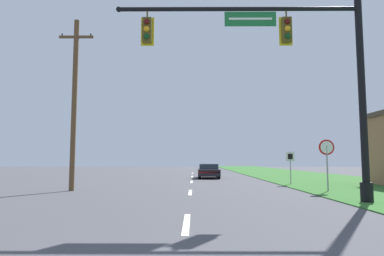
# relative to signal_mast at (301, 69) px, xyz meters

# --- Properties ---
(grass_verge_right) EXTENTS (10.00, 110.00, 0.04)m
(grass_verge_right) POSITION_rel_signal_mast_xyz_m (6.32, 19.95, -4.91)
(grass_verge_right) COLOR #2D6626
(grass_verge_right) RESTS_ON ground
(road_center_line) EXTENTS (0.16, 34.80, 0.01)m
(road_center_line) POSITION_rel_signal_mast_xyz_m (-4.18, 11.95, -4.92)
(road_center_line) COLOR silver
(road_center_line) RESTS_ON ground
(signal_mast) EXTENTS (9.40, 0.47, 8.08)m
(signal_mast) POSITION_rel_signal_mast_xyz_m (0.00, 0.00, 0.00)
(signal_mast) COLOR black
(signal_mast) RESTS_ON grass_verge_right
(car_ahead) EXTENTS (1.92, 4.35, 1.19)m
(car_ahead) POSITION_rel_signal_mast_xyz_m (-2.72, 17.26, -4.32)
(car_ahead) COLOR black
(car_ahead) RESTS_ON ground
(stop_sign) EXTENTS (0.76, 0.07, 2.50)m
(stop_sign) POSITION_rel_signal_mast_xyz_m (2.51, 4.33, -3.06)
(stop_sign) COLOR gray
(stop_sign) RESTS_ON grass_verge_right
(route_sign_post) EXTENTS (0.55, 0.06, 2.03)m
(route_sign_post) POSITION_rel_signal_mast_xyz_m (2.10, 9.28, -3.40)
(route_sign_post) COLOR gray
(route_sign_post) RESTS_ON grass_verge_right
(utility_pole_near) EXTENTS (1.80, 0.26, 8.87)m
(utility_pole_near) POSITION_rel_signal_mast_xyz_m (-10.16, 4.85, -0.34)
(utility_pole_near) COLOR brown
(utility_pole_near) RESTS_ON ground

